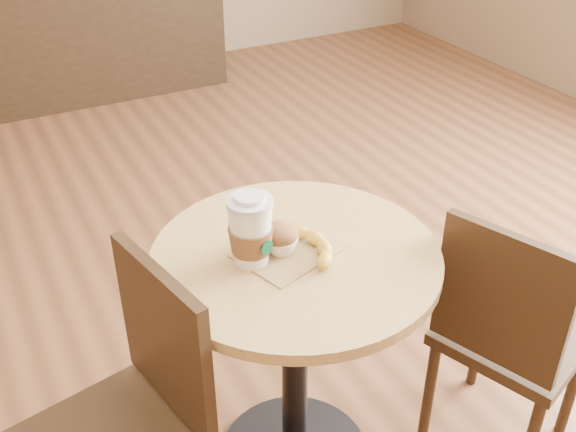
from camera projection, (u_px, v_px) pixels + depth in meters
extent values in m
cylinder|color=black|center=(295.00, 366.00, 1.81)|extent=(0.07, 0.07, 0.72)
cylinder|color=tan|center=(296.00, 257.00, 1.61)|extent=(0.70, 0.70, 0.03)
cylinder|color=#332212|center=(147.00, 431.00, 1.83)|extent=(0.03, 0.03, 0.42)
cube|color=#332212|center=(165.00, 339.00, 1.50)|extent=(0.10, 0.35, 0.39)
cube|color=#332212|center=(514.00, 335.00, 1.87)|extent=(0.46, 0.46, 0.04)
cylinder|color=#332212|center=(574.00, 383.00, 1.99)|extent=(0.03, 0.03, 0.40)
cylinder|color=#332212|center=(480.00, 336.00, 2.16)|extent=(0.03, 0.03, 0.40)
cylinder|color=#332212|center=(429.00, 390.00, 1.96)|extent=(0.03, 0.03, 0.40)
cube|color=#332212|center=(501.00, 299.00, 1.64)|extent=(0.15, 0.33, 0.38)
cube|color=black|center=(39.00, 20.00, 4.13)|extent=(2.20, 0.60, 1.00)
cube|color=#9E7C4C|center=(290.00, 250.00, 1.61)|extent=(0.28, 0.25, 0.00)
cylinder|color=silver|center=(250.00, 202.00, 1.49)|extent=(0.11, 0.11, 0.01)
cylinder|color=silver|center=(249.00, 198.00, 1.48)|extent=(0.07, 0.07, 0.01)
cylinder|color=#074722|center=(267.00, 248.00, 1.51)|extent=(0.03, 0.01, 0.04)
ellipsoid|color=brown|center=(281.00, 234.00, 1.58)|extent=(0.08, 0.08, 0.05)
ellipsoid|color=beige|center=(281.00, 228.00, 1.57)|extent=(0.03, 0.03, 0.02)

